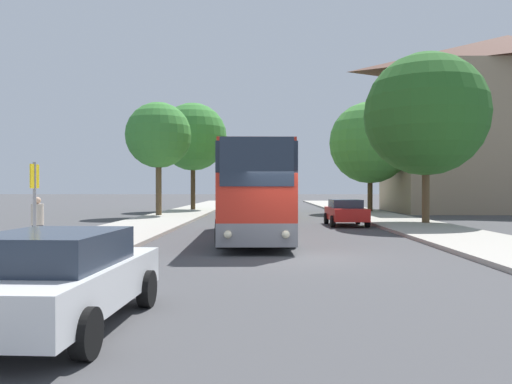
% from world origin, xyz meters
% --- Properties ---
extents(ground_plane, '(300.00, 300.00, 0.00)m').
position_xyz_m(ground_plane, '(0.00, 0.00, 0.00)').
color(ground_plane, '#424244').
rests_on(ground_plane, ground).
extents(sidewalk_left, '(4.00, 120.00, 0.15)m').
position_xyz_m(sidewalk_left, '(-7.00, 0.00, 0.07)').
color(sidewalk_left, '#A39E93').
rests_on(sidewalk_left, ground_plane).
extents(building_right_background, '(19.12, 10.14, 14.85)m').
position_xyz_m(building_right_background, '(19.67, 27.92, 7.42)').
color(building_right_background, gray).
rests_on(building_right_background, ground_plane).
extents(bus_front, '(2.96, 11.69, 3.53)m').
position_xyz_m(bus_front, '(-1.15, 5.98, 1.88)').
color(bus_front, gray).
rests_on(bus_front, ground_plane).
extents(bus_middle, '(2.79, 10.88, 3.43)m').
position_xyz_m(bus_middle, '(-1.11, 21.28, 1.83)').
color(bus_middle, '#2D2D2D').
rests_on(bus_middle, ground_plane).
extents(parked_car_left_curb, '(2.16, 4.25, 1.40)m').
position_xyz_m(parked_car_left_curb, '(-3.70, -7.21, 0.74)').
color(parked_car_left_curb, silver).
rests_on(parked_car_left_curb, ground_plane).
extents(parked_car_right_near, '(2.01, 3.97, 1.39)m').
position_xyz_m(parked_car_right_near, '(3.62, 12.52, 0.74)').
color(parked_car_right_near, red).
rests_on(parked_car_right_near, ground_plane).
extents(bus_stop_sign, '(0.08, 0.45, 2.51)m').
position_xyz_m(bus_stop_sign, '(-6.46, -2.00, 1.71)').
color(bus_stop_sign, gray).
rests_on(bus_stop_sign, sidewalk_left).
extents(pedestrian_waiting_far, '(0.36, 0.36, 1.60)m').
position_xyz_m(pedestrian_waiting_far, '(-7.53, 0.49, 0.95)').
color(pedestrian_waiting_far, '#23232D').
rests_on(pedestrian_waiting_far, sidewalk_left).
extents(tree_left_near, '(4.53, 4.53, 7.79)m').
position_xyz_m(tree_left_near, '(-8.06, 20.03, 5.65)').
color(tree_left_near, brown).
rests_on(tree_left_near, sidewalk_left).
extents(tree_left_far, '(5.88, 5.88, 9.28)m').
position_xyz_m(tree_left_far, '(-6.98, 29.09, 6.47)').
color(tree_left_far, '#47331E').
rests_on(tree_left_far, sidewalk_left).
extents(tree_right_near, '(6.60, 6.60, 9.15)m').
position_xyz_m(tree_right_near, '(7.96, 12.76, 5.99)').
color(tree_right_near, brown).
rests_on(tree_right_near, sidewalk_right).
extents(tree_right_mid, '(6.52, 6.52, 8.77)m').
position_xyz_m(tree_right_mid, '(7.72, 25.79, 5.65)').
color(tree_right_mid, '#47331E').
rests_on(tree_right_mid, sidewalk_right).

